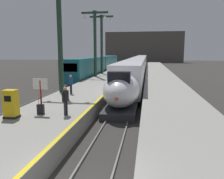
# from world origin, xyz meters

# --- Properties ---
(platform_left) EXTENTS (4.80, 110.00, 1.05)m
(platform_left) POSITION_xyz_m (-4.05, 24.75, 0.53)
(platform_left) COLOR gray
(platform_left) RESTS_ON ground
(platform_right) EXTENTS (4.80, 110.00, 1.05)m
(platform_right) POSITION_xyz_m (4.05, 24.75, 0.53)
(platform_right) COLOR gray
(platform_right) RESTS_ON ground
(platform_left_safety_stripe) EXTENTS (0.20, 107.80, 0.01)m
(platform_left_safety_stripe) POSITION_xyz_m (-1.77, 24.75, 1.05)
(platform_left_safety_stripe) COLOR yellow
(platform_left_safety_stripe) RESTS_ON platform_left
(rail_main_left) EXTENTS (0.08, 110.00, 0.12)m
(rail_main_left) POSITION_xyz_m (-0.75, 27.50, 0.06)
(rail_main_left) COLOR slate
(rail_main_left) RESTS_ON ground
(rail_main_right) EXTENTS (0.08, 110.00, 0.12)m
(rail_main_right) POSITION_xyz_m (0.75, 27.50, 0.06)
(rail_main_right) COLOR slate
(rail_main_right) RESTS_ON ground
(rail_secondary_left) EXTENTS (0.08, 110.00, 0.12)m
(rail_secondary_left) POSITION_xyz_m (-8.85, 27.50, 0.06)
(rail_secondary_left) COLOR slate
(rail_secondary_left) RESTS_ON ground
(rail_secondary_right) EXTENTS (0.08, 110.00, 0.12)m
(rail_secondary_right) POSITION_xyz_m (-7.35, 27.50, 0.06)
(rail_secondary_right) COLOR slate
(rail_secondary_right) RESTS_ON ground
(highspeed_train_main) EXTENTS (2.92, 74.34, 3.60)m
(highspeed_train_main) POSITION_xyz_m (0.00, 44.87, 1.98)
(highspeed_train_main) COLOR silver
(highspeed_train_main) RESTS_ON ground
(regional_train_adjacent) EXTENTS (2.85, 36.60, 3.80)m
(regional_train_adjacent) POSITION_xyz_m (-8.10, 40.24, 2.13)
(regional_train_adjacent) COLOR #145660
(regional_train_adjacent) RESTS_ON ground
(station_column_mid) EXTENTS (4.00, 0.68, 9.66)m
(station_column_mid) POSITION_xyz_m (-5.90, 13.86, 6.83)
(station_column_mid) COLOR #1E3828
(station_column_mid) RESTS_ON platform_left
(station_column_far) EXTENTS (4.00, 0.68, 9.65)m
(station_column_far) POSITION_xyz_m (-5.90, 27.81, 6.82)
(station_column_far) COLOR #1E3828
(station_column_far) RESTS_ON platform_left
(station_column_distant) EXTENTS (4.00, 0.68, 9.82)m
(station_column_distant) POSITION_xyz_m (-5.90, 32.79, 6.91)
(station_column_distant) COLOR #1E3828
(station_column_distant) RESTS_ON platform_left
(passenger_near_edge) EXTENTS (0.31, 0.55, 1.69)m
(passenger_near_edge) POSITION_xyz_m (-2.72, 6.34, 2.04)
(passenger_near_edge) COLOR #23232D
(passenger_near_edge) RESTS_ON platform_left
(passenger_mid_platform) EXTENTS (0.43, 0.43, 1.69)m
(passenger_mid_platform) POSITION_xyz_m (-4.72, 13.08, 2.04)
(passenger_mid_platform) COLOR #23232D
(passenger_mid_platform) RESTS_ON platform_left
(rolling_suitcase) EXTENTS (0.40, 0.22, 0.98)m
(rolling_suitcase) POSITION_xyz_m (-4.28, 6.30, 1.35)
(rolling_suitcase) COLOR black
(rolling_suitcase) RESTS_ON platform_left
(ticket_machine_yellow) EXTENTS (0.76, 0.62, 1.60)m
(ticket_machine_yellow) POSITION_xyz_m (-5.55, 5.33, 1.79)
(ticket_machine_yellow) COLOR yellow
(ticket_machine_yellow) RESTS_ON platform_left
(departure_info_board) EXTENTS (0.90, 0.10, 2.12)m
(departure_info_board) POSITION_xyz_m (-4.32, 6.49, 2.56)
(departure_info_board) COLOR maroon
(departure_info_board) RESTS_ON platform_left
(terminus_back_wall) EXTENTS (36.00, 2.00, 14.00)m
(terminus_back_wall) POSITION_xyz_m (0.00, 102.00, 7.00)
(terminus_back_wall) COLOR #4C4742
(terminus_back_wall) RESTS_ON ground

